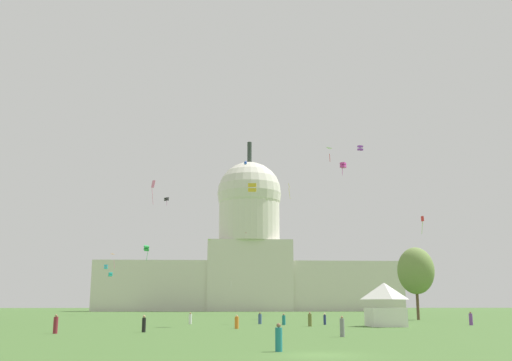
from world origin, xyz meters
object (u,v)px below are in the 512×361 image
Objects in this scene: event_tent at (385,304)px; person_orange_front_right at (237,322)px; person_black_front_center at (144,324)px; kite_violet_high at (360,148)px; person_olive_front_left at (310,320)px; kite_pink_mid_b at (153,187)px; kite_turquoise_low at (110,274)px; kite_white_low at (232,280)px; person_navy_near_tent at (325,319)px; person_maroon_near_tree_east at (56,325)px; person_grey_back_left at (342,327)px; kite_blue_high at (245,163)px; kite_orange_low at (115,257)px; person_white_edge_west at (190,319)px; kite_pink_mid at (248,234)px; person_teal_mid_center at (279,339)px; kite_lime_low at (212,242)px; person_purple_deep_crowd at (471,319)px; kite_green_low at (146,248)px; kite_magenta_mid at (343,165)px; kite_red_mid at (422,221)px; person_denim_near_tree_west at (260,319)px; kite_black_mid at (167,199)px; kite_white_mid at (333,151)px; tree_east_mid at (416,271)px; capitol_building at (249,257)px; kite_cyan_low at (106,267)px; kite_yellow_mid at (289,187)px; person_teal_back_right at (284,320)px.

person_orange_front_right is at bearing -161.73° from event_tent.
person_black_front_center is 1.12× the size of kite_violet_high.
kite_pink_mid_b is at bearing 165.67° from person_olive_front_left.
kite_turquoise_low reaches higher than person_black_front_center.
kite_pink_mid_b reaches higher than kite_white_low.
person_maroon_near_tree_east reaches higher than person_navy_near_tent.
kite_blue_high reaches higher than person_grey_back_left.
person_white_edge_west is at bearing -145.02° from kite_orange_low.
person_black_front_center is 116.17m from kite_pink_mid.
person_navy_near_tent is 0.97× the size of person_white_edge_west.
person_teal_mid_center is 86.42m from kite_lime_low.
kite_green_low is at bearing -76.31° from person_purple_deep_crowd.
kite_magenta_mid is at bearing -116.99° from person_purple_deep_crowd.
person_white_edge_west is 0.90× the size of person_olive_front_left.
kite_red_mid reaches higher than kite_green_low.
kite_white_low is 0.80× the size of kite_pink_mid_b.
person_denim_near_tree_west is 0.62× the size of kite_black_mid.
kite_white_low is (-7.36, 128.38, 10.06)m from person_olive_front_left.
kite_white_mid is 28.71m from kite_magenta_mid.
kite_green_low is (-24.47, 60.49, 12.23)m from person_grey_back_left.
person_navy_near_tent is 0.47× the size of kite_white_low.
kite_pink_mid_b is at bearing -169.12° from tree_east_mid.
capitol_building reaches higher than person_grey_back_left.
kite_blue_high is (-32.55, 67.98, 28.01)m from kite_red_mid.
tree_east_mid is (23.74, -127.68, -12.26)m from capitol_building.
person_black_front_center is at bearing -152.61° from kite_orange_low.
kite_cyan_low is 58.32m from kite_white_low.
person_maroon_near_tree_east is at bearing 168.18° from kite_white_mid.
kite_blue_high is at bearing 119.78° from person_olive_front_left.
person_grey_back_left is 75.64m from kite_turquoise_low.
capitol_building is 149.34m from person_denim_near_tree_west.
kite_black_mid is 38.47m from kite_yellow_mid.
person_purple_deep_crowd is (40.51, 17.07, 0.03)m from person_black_front_center.
event_tent reaches higher than person_olive_front_left.
kite_pink_mid reaches higher than kite_orange_low.
person_black_front_center is 1.50× the size of kite_lime_low.
tree_east_mid is 90.63m from kite_blue_high.
kite_red_mid is at bearing 34.21° from person_denim_near_tree_west.
kite_yellow_mid is at bearing -145.15° from kite_green_low.
kite_black_mid is at bearing 133.46° from person_olive_front_left.
kite_magenta_mid is 0.72× the size of kite_red_mid.
kite_yellow_mid reaches higher than event_tent.
kite_yellow_mid reaches higher than kite_magenta_mid.
kite_green_low is at bearing 118.73° from person_denim_near_tree_west.
kite_white_low is (-13.11, 116.97, -14.86)m from kite_white_mid.
kite_orange_low is (-21.33, 59.32, 13.20)m from person_white_edge_west.
person_teal_mid_center reaches higher than person_navy_near_tent.
person_teal_back_right is 0.37× the size of kite_pink_mid_b.
kite_violet_high reaches higher than person_denim_near_tree_west.
person_orange_front_right is (-33.04, -35.73, -7.87)m from tree_east_mid.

